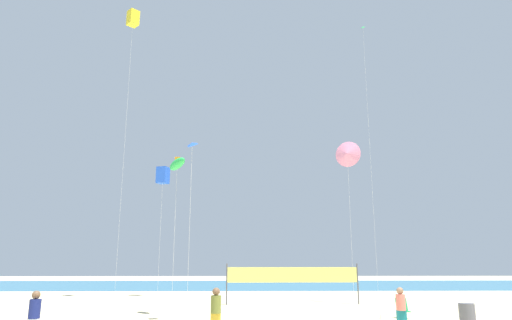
# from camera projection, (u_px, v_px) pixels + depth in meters

# --- Properties ---
(ocean_band) EXTENTS (120.00, 20.00, 0.01)m
(ocean_band) POSITION_uv_depth(u_px,v_px,m) (266.00, 285.00, 47.86)
(ocean_band) COLOR teal
(ocean_band) RESTS_ON ground
(beachgoer_navy_shirt) EXTENTS (0.37, 0.37, 1.61)m
(beachgoer_navy_shirt) POSITION_uv_depth(u_px,v_px,m) (34.00, 314.00, 14.64)
(beachgoer_navy_shirt) COLOR white
(beachgoer_navy_shirt) RESTS_ON ground
(beachgoer_coral_shirt) EXTENTS (0.36, 0.36, 1.58)m
(beachgoer_coral_shirt) POSITION_uv_depth(u_px,v_px,m) (401.00, 307.00, 17.15)
(beachgoer_coral_shirt) COLOR #19727A
(beachgoer_coral_shirt) RESTS_ON ground
(beachgoer_olive_shirt) EXTENTS (0.37, 0.37, 1.63)m
(beachgoer_olive_shirt) POSITION_uv_depth(u_px,v_px,m) (216.00, 310.00, 15.97)
(beachgoer_olive_shirt) COLOR gold
(beachgoer_olive_shirt) RESTS_ON ground
(folding_beach_chair) EXTENTS (0.52, 0.65, 0.89)m
(folding_beach_chair) POSITION_uv_depth(u_px,v_px,m) (403.00, 308.00, 20.47)
(folding_beach_chair) COLOR #1E8C4C
(folding_beach_chair) RESTS_ON ground
(trash_barrel) EXTENTS (0.66, 0.66, 0.80)m
(trash_barrel) POSITION_uv_depth(u_px,v_px,m) (467.00, 313.00, 18.96)
(trash_barrel) COLOR #595960
(trash_barrel) RESTS_ON ground
(volleyball_net) EXTENTS (8.05, 0.20, 2.40)m
(volleyball_net) POSITION_uv_depth(u_px,v_px,m) (292.00, 276.00, 27.03)
(volleyball_net) COLOR #4C4C51
(volleyball_net) RESTS_ON ground
(beach_handbag) EXTENTS (0.31, 0.16, 0.25)m
(beach_handbag) POSITION_uv_depth(u_px,v_px,m) (384.00, 316.00, 20.15)
(beach_handbag) COLOR white
(beach_handbag) RESTS_ON ground
(kite_blue_diamond) EXTENTS (0.64, 0.64, 7.98)m
(kite_blue_diamond) POSITION_uv_depth(u_px,v_px,m) (192.00, 147.00, 20.38)
(kite_blue_diamond) COLOR silver
(kite_blue_diamond) RESTS_ON ground
(kite_green_inflatable) EXTENTS (1.24, 1.43, 7.79)m
(kite_green_inflatable) POSITION_uv_depth(u_px,v_px,m) (177.00, 164.00, 22.78)
(kite_green_inflatable) COLOR silver
(kite_green_inflatable) RESTS_ON ground
(kite_yellow_box) EXTENTS (1.04, 1.04, 21.33)m
(kite_yellow_box) POSITION_uv_depth(u_px,v_px,m) (133.00, 19.00, 34.15)
(kite_yellow_box) COLOR silver
(kite_yellow_box) RESTS_ON ground
(kite_green_diamond) EXTENTS (0.50, 0.50, 22.13)m
(kite_green_diamond) POSITION_uv_depth(u_px,v_px,m) (364.00, 53.00, 37.43)
(kite_green_diamond) COLOR silver
(kite_green_diamond) RESTS_ON ground
(kite_pink_delta) EXTENTS (1.62, 1.11, 10.27)m
(kite_pink_delta) POSITION_uv_depth(u_px,v_px,m) (347.00, 154.00, 29.19)
(kite_pink_delta) COLOR silver
(kite_pink_delta) RESTS_ON ground
(kite_blue_box) EXTENTS (0.98, 0.98, 9.56)m
(kite_blue_box) POSITION_uv_depth(u_px,v_px,m) (163.00, 175.00, 33.99)
(kite_blue_box) COLOR silver
(kite_blue_box) RESTS_ON ground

